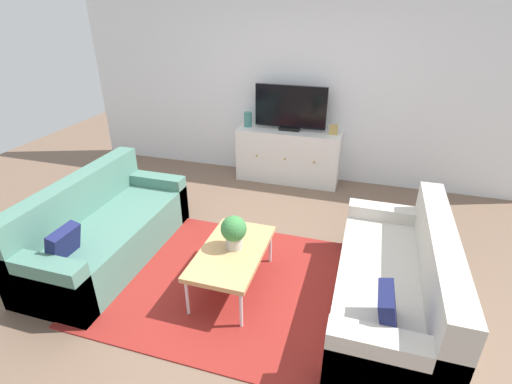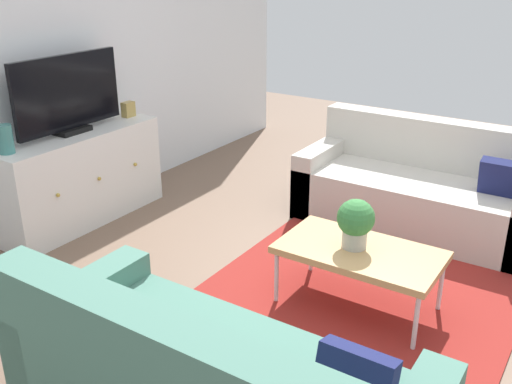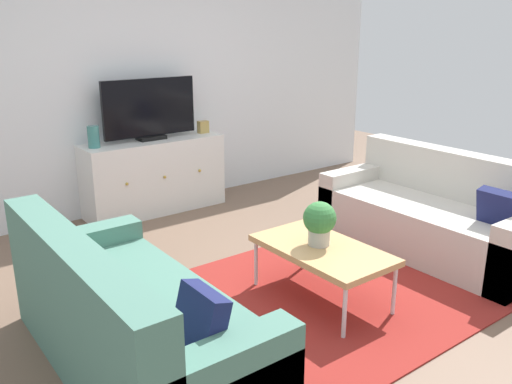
# 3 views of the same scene
# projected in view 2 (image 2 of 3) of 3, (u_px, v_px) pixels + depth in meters

# --- Properties ---
(ground_plane) EXTENTS (10.00, 10.00, 0.00)m
(ground_plane) POSITION_uv_depth(u_px,v_px,m) (330.00, 298.00, 3.75)
(ground_plane) COLOR brown
(wall_back) EXTENTS (6.40, 0.12, 2.70)m
(wall_back) POSITION_uv_depth(u_px,v_px,m) (44.00, 54.00, 4.53)
(wall_back) COLOR white
(wall_back) RESTS_ON ground_plane
(area_rug) EXTENTS (2.50, 1.90, 0.01)m
(area_rug) POSITION_uv_depth(u_px,v_px,m) (351.00, 304.00, 3.68)
(area_rug) COLOR maroon
(area_rug) RESTS_ON ground_plane
(couch_right_side) EXTENTS (0.83, 1.88, 0.83)m
(couch_right_side) POSITION_uv_depth(u_px,v_px,m) (421.00, 191.00, 4.71)
(couch_right_side) COLOR beige
(couch_right_side) RESTS_ON ground_plane
(coffee_table) EXTENTS (0.55, 0.98, 0.41)m
(coffee_table) POSITION_uv_depth(u_px,v_px,m) (360.00, 254.00, 3.53)
(coffee_table) COLOR tan
(coffee_table) RESTS_ON ground_plane
(potted_plant) EXTENTS (0.23, 0.23, 0.31)m
(potted_plant) POSITION_uv_depth(u_px,v_px,m) (356.00, 221.00, 3.48)
(potted_plant) COLOR #B7B2A8
(potted_plant) RESTS_ON coffee_table
(tv_console) EXTENTS (1.45, 0.47, 0.76)m
(tv_console) POSITION_uv_depth(u_px,v_px,m) (80.00, 178.00, 4.73)
(tv_console) COLOR white
(tv_console) RESTS_ON ground_plane
(flat_screen_tv) EXTENTS (0.99, 0.16, 0.61)m
(flat_screen_tv) POSITION_uv_depth(u_px,v_px,m) (68.00, 95.00, 4.48)
(flat_screen_tv) COLOR black
(flat_screen_tv) RESTS_ON tv_console
(glass_vase) EXTENTS (0.11, 0.11, 0.21)m
(glass_vase) POSITION_uv_depth(u_px,v_px,m) (5.00, 139.00, 4.08)
(glass_vase) COLOR teal
(glass_vase) RESTS_ON tv_console
(mantel_clock) EXTENTS (0.11, 0.07, 0.13)m
(mantel_clock) POSITION_uv_depth(u_px,v_px,m) (128.00, 109.00, 5.03)
(mantel_clock) COLOR tan
(mantel_clock) RESTS_ON tv_console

